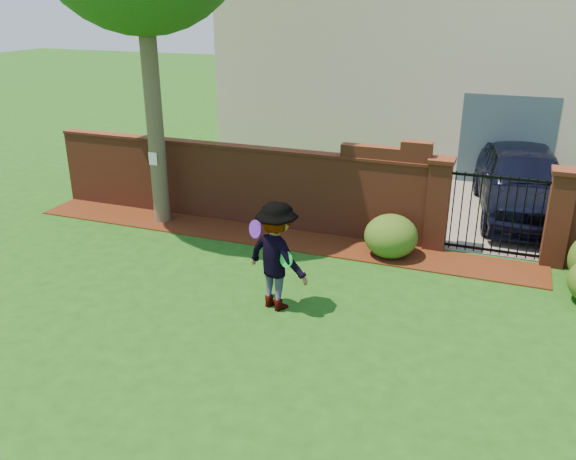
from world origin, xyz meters
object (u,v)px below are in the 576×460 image
at_px(man, 275,257).
at_px(frisbee_green, 286,259).
at_px(car, 524,185).
at_px(frisbee_purple, 255,229).

height_order(man, frisbee_green, man).
relative_size(car, man, 2.64).
xyz_separation_m(man, frisbee_green, (0.25, -0.17, 0.07)).
height_order(car, frisbee_green, car).
bearing_deg(frisbee_purple, frisbee_green, -19.43).
distance_m(car, man, 6.92).
relative_size(man, frisbee_green, 6.76).
bearing_deg(man, car, -101.39).
xyz_separation_m(car, frisbee_purple, (-4.06, -5.80, 0.50)).
relative_size(car, frisbee_purple, 16.14).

